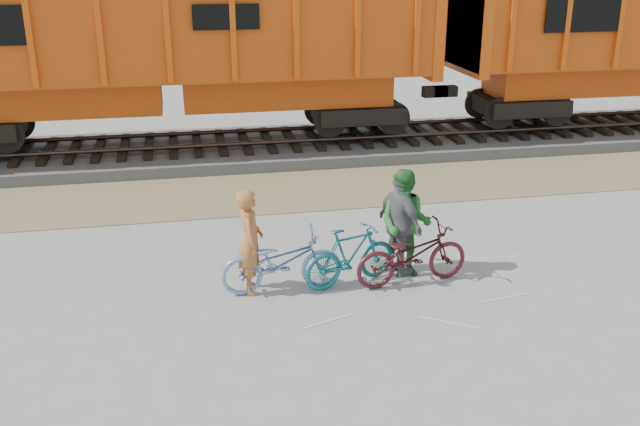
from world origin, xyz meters
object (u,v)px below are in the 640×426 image
Objects in this scene: bicycle_teal at (351,256)px; person_man at (405,224)px; bicycle_blue at (282,262)px; person_solo at (250,241)px; bicycle_maroon at (412,255)px; hopper_car_center at (169,46)px; person_woman at (400,223)px.

bicycle_teal is 1.11m from person_man.
person_solo is at bearing 77.07° from bicycle_blue.
bicycle_blue is at bearing -97.67° from person_solo.
bicycle_teal is at bearing 73.13° from bicycle_maroon.
hopper_car_center is 9.44m from person_man.
person_man is at bearing -83.48° from person_solo.
bicycle_blue is 1.18m from bicycle_teal.
bicycle_teal is at bearing -89.94° from bicycle_blue.
bicycle_maroon is (1.02, -0.17, 0.01)m from bicycle_teal.
hopper_car_center is 9.88m from bicycle_maroon.
person_man is at bearing -3.88° from bicycle_maroon.
person_solo is (-1.68, 0.07, 0.37)m from bicycle_teal.
person_woman is (-0.10, 0.40, 0.42)m from bicycle_maroon.
bicycle_blue is at bearing 79.07° from bicycle_maroon.
person_woman is (0.92, 0.23, 0.42)m from bicycle_teal.
hopper_car_center reaches higher than person_man.
person_man is 1.01× the size of person_woman.
hopper_car_center is at bearing 16.34° from bicycle_maroon.
person_man is (2.68, 0.13, 0.06)m from person_solo.
person_woman is at bearing -65.84° from hopper_car_center.
hopper_car_center is at bearing -0.28° from bicycle_teal.
bicycle_maroon is at bearing -66.28° from hopper_car_center.
bicycle_teal is 0.97× the size of person_solo.
bicycle_blue reaches higher than bicycle_teal.
bicycle_blue is at bearing 77.29° from person_woman.
bicycle_blue is 1.07× the size of person_woman.
bicycle_maroon reaches higher than bicycle_teal.
bicycle_teal is at bearing -71.79° from hopper_car_center.
person_man is at bearing -130.50° from person_woman.
person_solo is 0.94× the size of person_woman.
bicycle_maroon is at bearing -91.36° from person_solo.
bicycle_teal is 0.92× the size of person_woman.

